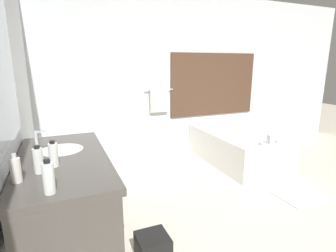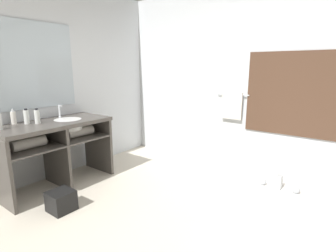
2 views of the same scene
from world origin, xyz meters
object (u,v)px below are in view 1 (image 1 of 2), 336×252
object	(u,v)px
soap_dispenser	(16,170)
waste_bin	(153,248)
water_bottle_3	(38,160)
water_bottle_1	(49,178)
bathtub	(237,145)
water_bottle_2	(53,155)

from	to	relation	value
soap_dispenser	waste_bin	size ratio (longest dim) A/B	0.72
water_bottle_3	waste_bin	world-z (taller)	water_bottle_3
water_bottle_1	waste_bin	size ratio (longest dim) A/B	0.79
water_bottle_1	water_bottle_3	xyz separation A→B (m)	(-0.07, 0.33, -0.01)
bathtub	water_bottle_1	world-z (taller)	water_bottle_1
water_bottle_1	water_bottle_2	xyz separation A→B (m)	(0.02, 0.42, -0.01)
waste_bin	water_bottle_2	bearing A→B (deg)	165.70
water_bottle_2	soap_dispenser	xyz separation A→B (m)	(-0.21, -0.19, -0.01)
water_bottle_2	soap_dispenser	world-z (taller)	water_bottle_2
soap_dispenser	water_bottle_2	bearing A→B (deg)	41.23
bathtub	soap_dispenser	distance (m)	3.37
bathtub	water_bottle_1	size ratio (longest dim) A/B	7.73
water_bottle_2	soap_dispenser	distance (m)	0.28
water_bottle_2	waste_bin	world-z (taller)	water_bottle_2
water_bottle_1	water_bottle_2	bearing A→B (deg)	86.83
water_bottle_2	waste_bin	distance (m)	1.09
bathtub	water_bottle_3	xyz separation A→B (m)	(-2.78, -1.48, 0.68)
water_bottle_1	soap_dispenser	size ratio (longest dim) A/B	1.10
water_bottle_3	bathtub	bearing A→B (deg)	27.99
water_bottle_1	water_bottle_2	size ratio (longest dim) A/B	1.06
soap_dispenser	waste_bin	bearing A→B (deg)	1.01
bathtub	water_bottle_1	distance (m)	3.33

